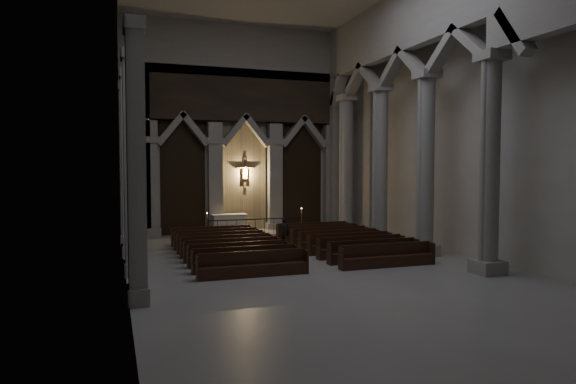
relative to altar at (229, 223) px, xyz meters
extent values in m
plane|color=gray|center=(1.12, -11.00, -0.66)|extent=(24.00, 24.00, 0.00)
cube|color=#ABA8A0|center=(1.12, 1.00, 5.34)|extent=(14.00, 0.10, 12.00)
cube|color=#ABA8A0|center=(-5.88, -11.00, 5.34)|extent=(0.10, 24.00, 12.00)
cube|color=#ABA8A0|center=(8.12, -11.00, 5.34)|extent=(0.10, 24.00, 12.00)
cube|color=gray|center=(-4.28, 0.50, 2.54)|extent=(0.80, 0.50, 6.40)
cube|color=gray|center=(-4.28, 0.50, -0.41)|extent=(1.05, 0.70, 0.50)
cube|color=gray|center=(-4.28, 0.50, 4.69)|extent=(1.00, 0.65, 0.35)
cube|color=gray|center=(-0.68, 0.50, 2.54)|extent=(0.80, 0.50, 6.40)
cube|color=gray|center=(-0.68, 0.50, -0.41)|extent=(1.05, 0.70, 0.50)
cube|color=gray|center=(-0.68, 0.50, 4.69)|extent=(1.00, 0.65, 0.35)
cube|color=gray|center=(2.92, 0.50, 2.54)|extent=(0.80, 0.50, 6.40)
cube|color=gray|center=(2.92, 0.50, -0.41)|extent=(1.05, 0.70, 0.50)
cube|color=gray|center=(2.92, 0.50, 4.69)|extent=(1.00, 0.65, 0.35)
cube|color=gray|center=(6.52, 0.50, 2.54)|extent=(0.80, 0.50, 6.40)
cube|color=gray|center=(6.52, 0.50, -0.41)|extent=(1.05, 0.70, 0.50)
cube|color=gray|center=(6.52, 0.50, 4.69)|extent=(1.00, 0.65, 0.35)
cube|color=black|center=(-2.48, 0.85, 2.84)|extent=(2.60, 0.15, 7.00)
cube|color=#968361|center=(1.12, 0.85, 2.84)|extent=(2.60, 0.15, 7.00)
cube|color=black|center=(4.72, 0.85, 2.84)|extent=(2.60, 0.15, 7.00)
cube|color=black|center=(1.12, 0.50, 7.34)|extent=(12.00, 0.50, 3.00)
cube|color=gray|center=(-5.08, 0.50, 3.84)|extent=(1.60, 0.50, 9.00)
cube|color=gray|center=(7.32, 0.50, 3.84)|extent=(1.60, 0.50, 9.00)
cube|color=gray|center=(1.12, 0.50, 9.84)|extent=(14.00, 0.50, 3.00)
plane|color=#ECC56A|center=(1.12, 0.82, 2.84)|extent=(1.50, 0.00, 1.50)
cube|color=brown|center=(1.12, 0.73, 2.84)|extent=(0.13, 0.08, 1.80)
cube|color=brown|center=(1.12, 0.73, 3.19)|extent=(1.10, 0.08, 0.13)
cube|color=tan|center=(1.12, 0.67, 2.79)|extent=(0.26, 0.10, 0.60)
sphere|color=tan|center=(1.12, 0.67, 3.19)|extent=(0.17, 0.17, 0.17)
cylinder|color=tan|center=(0.86, 0.67, 3.16)|extent=(0.45, 0.08, 0.08)
cylinder|color=tan|center=(1.38, 0.67, 3.16)|extent=(0.45, 0.08, 0.08)
cube|color=gray|center=(6.62, -1.50, -0.41)|extent=(1.00, 1.00, 0.50)
cylinder|color=gray|center=(6.62, -1.50, 3.34)|extent=(0.70, 0.70, 7.50)
cube|color=gray|center=(6.62, -1.50, 7.19)|extent=(0.95, 0.95, 0.35)
cube|color=gray|center=(6.62, -5.50, -0.41)|extent=(1.00, 1.00, 0.50)
cylinder|color=gray|center=(6.62, -5.50, 3.34)|extent=(0.70, 0.70, 7.50)
cube|color=gray|center=(6.62, -5.50, 7.19)|extent=(0.95, 0.95, 0.35)
cube|color=gray|center=(6.62, -9.50, -0.41)|extent=(1.00, 1.00, 0.50)
cylinder|color=gray|center=(6.62, -9.50, 3.34)|extent=(0.70, 0.70, 7.50)
cube|color=gray|center=(6.62, -9.50, 7.19)|extent=(0.95, 0.95, 0.35)
cube|color=gray|center=(6.62, -13.50, -0.41)|extent=(1.00, 1.00, 0.50)
cylinder|color=gray|center=(6.62, -13.50, 3.34)|extent=(0.70, 0.70, 7.50)
cube|color=gray|center=(6.62, -13.50, 7.19)|extent=(0.95, 0.95, 0.35)
cube|color=gray|center=(6.62, 0.40, 3.94)|extent=(0.55, 1.20, 9.20)
cube|color=gray|center=(-5.63, -1.50, -0.41)|extent=(0.60, 1.00, 0.50)
cube|color=gray|center=(-5.63, -1.50, 3.34)|extent=(0.50, 0.80, 7.50)
cube|color=gray|center=(-5.63, -1.50, 7.19)|extent=(0.60, 1.00, 0.35)
cube|color=gray|center=(-5.63, -5.50, -0.41)|extent=(0.60, 1.00, 0.50)
cube|color=gray|center=(-5.63, -5.50, 3.34)|extent=(0.50, 0.80, 7.50)
cube|color=gray|center=(-5.63, -5.50, 7.19)|extent=(0.60, 1.00, 0.35)
cube|color=gray|center=(-5.63, -9.50, -0.41)|extent=(0.60, 1.00, 0.50)
cube|color=gray|center=(-5.63, -9.50, 3.34)|extent=(0.50, 0.80, 7.50)
cube|color=gray|center=(-5.63, -9.50, 7.19)|extent=(0.60, 1.00, 0.35)
cube|color=gray|center=(-5.63, -13.50, -0.41)|extent=(0.60, 1.00, 0.50)
cube|color=gray|center=(-5.63, -13.50, 3.34)|extent=(0.50, 0.80, 7.50)
cube|color=gray|center=(-5.63, -13.50, 7.19)|extent=(0.60, 1.00, 0.35)
cube|color=gray|center=(1.12, -0.40, -0.59)|extent=(8.50, 2.60, 0.15)
cube|color=beige|center=(0.00, 0.00, -0.02)|extent=(1.86, 0.72, 0.98)
cube|color=silver|center=(0.00, 0.00, 0.49)|extent=(2.01, 0.80, 0.04)
cube|color=black|center=(1.12, -1.63, 0.34)|extent=(5.27, 0.05, 0.05)
cube|color=black|center=(-1.51, -1.63, -0.14)|extent=(0.09, 0.09, 1.05)
cube|color=black|center=(3.76, -1.63, -0.14)|extent=(0.09, 0.09, 1.05)
cylinder|color=black|center=(-0.99, -1.63, -0.17)|extent=(0.02, 0.02, 0.97)
cylinder|color=black|center=(-0.46, -1.63, -0.17)|extent=(0.02, 0.02, 0.97)
cylinder|color=black|center=(0.07, -1.63, -0.17)|extent=(0.02, 0.02, 0.97)
cylinder|color=black|center=(0.59, -1.63, -0.17)|extent=(0.02, 0.02, 0.97)
cylinder|color=black|center=(1.12, -1.63, -0.17)|extent=(0.02, 0.02, 0.97)
cylinder|color=black|center=(1.65, -1.63, -0.17)|extent=(0.02, 0.02, 0.97)
cylinder|color=black|center=(2.17, -1.63, -0.17)|extent=(0.02, 0.02, 0.97)
cylinder|color=black|center=(2.70, -1.63, -0.17)|extent=(0.02, 0.02, 0.97)
cylinder|color=black|center=(3.23, -1.63, -0.17)|extent=(0.02, 0.02, 0.97)
cylinder|color=#A77733|center=(-1.56, -1.75, -0.64)|extent=(0.25, 0.25, 0.05)
cylinder|color=#A77733|center=(-1.56, -1.75, -0.05)|extent=(0.04, 0.04, 1.18)
cylinder|color=#A77733|center=(-1.56, -1.75, 0.54)|extent=(0.12, 0.12, 0.02)
cylinder|color=beige|center=(-1.56, -1.75, 0.65)|extent=(0.05, 0.05, 0.20)
sphere|color=#FEBD58|center=(-1.56, -1.75, 0.77)|extent=(0.05, 0.05, 0.05)
cylinder|color=#A77733|center=(3.73, -1.84, -0.64)|extent=(0.27, 0.27, 0.06)
cylinder|color=#A77733|center=(3.73, -1.84, 0.00)|extent=(0.04, 0.04, 1.27)
cylinder|color=#A77733|center=(3.73, -1.84, 0.64)|extent=(0.13, 0.13, 0.02)
cylinder|color=beige|center=(3.73, -1.84, 0.75)|extent=(0.05, 0.05, 0.22)
sphere|color=#FEBD58|center=(3.73, -1.84, 0.89)|extent=(0.05, 0.05, 0.05)
cube|color=black|center=(-1.58, -3.38, -0.45)|extent=(3.98, 0.38, 0.43)
cube|color=black|center=(-1.58, -3.20, 0.00)|extent=(3.98, 0.07, 0.47)
cube|color=black|center=(-3.57, -3.38, -0.24)|extent=(0.06, 0.43, 0.85)
cube|color=black|center=(0.41, -3.38, -0.24)|extent=(0.06, 0.43, 0.85)
cube|color=black|center=(3.82, -3.38, -0.45)|extent=(3.98, 0.38, 0.43)
cube|color=black|center=(3.82, -3.20, 0.00)|extent=(3.98, 0.07, 0.47)
cube|color=black|center=(1.83, -3.38, -0.24)|extent=(0.06, 0.43, 0.85)
cube|color=black|center=(5.81, -3.38, -0.24)|extent=(0.06, 0.43, 0.85)
cube|color=black|center=(-1.58, -4.50, -0.45)|extent=(3.98, 0.38, 0.43)
cube|color=black|center=(-1.58, -4.32, 0.00)|extent=(3.98, 0.07, 0.47)
cube|color=black|center=(-3.57, -4.50, -0.24)|extent=(0.06, 0.43, 0.85)
cube|color=black|center=(0.41, -4.50, -0.24)|extent=(0.06, 0.43, 0.85)
cube|color=black|center=(3.82, -4.50, -0.45)|extent=(3.98, 0.38, 0.43)
cube|color=black|center=(3.82, -4.32, 0.00)|extent=(3.98, 0.07, 0.47)
cube|color=black|center=(1.83, -4.50, -0.24)|extent=(0.06, 0.43, 0.85)
cube|color=black|center=(5.81, -4.50, -0.24)|extent=(0.06, 0.43, 0.85)
cube|color=black|center=(-1.58, -5.61, -0.45)|extent=(3.98, 0.38, 0.43)
cube|color=black|center=(-1.58, -5.43, 0.00)|extent=(3.98, 0.07, 0.47)
cube|color=black|center=(-3.57, -5.61, -0.24)|extent=(0.06, 0.43, 0.85)
cube|color=black|center=(0.41, -5.61, -0.24)|extent=(0.06, 0.43, 0.85)
cube|color=black|center=(3.82, -5.61, -0.45)|extent=(3.98, 0.38, 0.43)
cube|color=black|center=(3.82, -5.43, 0.00)|extent=(3.98, 0.07, 0.47)
cube|color=black|center=(1.83, -5.61, -0.24)|extent=(0.06, 0.43, 0.85)
cube|color=black|center=(5.81, -5.61, -0.24)|extent=(0.06, 0.43, 0.85)
cube|color=black|center=(-1.58, -6.73, -0.45)|extent=(3.98, 0.38, 0.43)
cube|color=black|center=(-1.58, -6.55, 0.00)|extent=(3.98, 0.07, 0.47)
cube|color=black|center=(-3.57, -6.73, -0.24)|extent=(0.06, 0.43, 0.85)
cube|color=black|center=(0.41, -6.73, -0.24)|extent=(0.06, 0.43, 0.85)
cube|color=black|center=(3.82, -6.73, -0.45)|extent=(3.98, 0.38, 0.43)
cube|color=black|center=(3.82, -6.55, 0.00)|extent=(3.98, 0.07, 0.47)
cube|color=black|center=(1.83, -6.73, -0.24)|extent=(0.06, 0.43, 0.85)
cube|color=black|center=(5.81, -6.73, -0.24)|extent=(0.06, 0.43, 0.85)
cube|color=black|center=(-1.58, -7.85, -0.45)|extent=(3.98, 0.38, 0.43)
cube|color=black|center=(-1.58, -7.67, 0.00)|extent=(3.98, 0.07, 0.47)
cube|color=black|center=(-3.57, -7.85, -0.24)|extent=(0.06, 0.43, 0.85)
cube|color=black|center=(0.41, -7.85, -0.24)|extent=(0.06, 0.43, 0.85)
cube|color=black|center=(3.82, -7.85, -0.45)|extent=(3.98, 0.38, 0.43)
cube|color=black|center=(3.82, -7.67, 0.00)|extent=(3.98, 0.07, 0.47)
cube|color=black|center=(1.83, -7.85, -0.24)|extent=(0.06, 0.43, 0.85)
cube|color=black|center=(5.81, -7.85, -0.24)|extent=(0.06, 0.43, 0.85)
cube|color=black|center=(-1.58, -8.97, -0.45)|extent=(3.98, 0.38, 0.43)
cube|color=black|center=(-1.58, -8.79, 0.00)|extent=(3.98, 0.07, 0.47)
cube|color=black|center=(-3.57, -8.97, -0.24)|extent=(0.06, 0.43, 0.85)
cube|color=black|center=(0.41, -8.97, -0.24)|extent=(0.06, 0.43, 0.85)
cube|color=black|center=(3.82, -8.97, -0.45)|extent=(3.98, 0.38, 0.43)
cube|color=black|center=(3.82, -8.79, 0.00)|extent=(3.98, 0.07, 0.47)
cube|color=black|center=(1.83, -8.97, -0.24)|extent=(0.06, 0.43, 0.85)
cube|color=black|center=(5.81, -8.97, -0.24)|extent=(0.06, 0.43, 0.85)
cube|color=black|center=(-1.58, -10.08, -0.45)|extent=(3.98, 0.38, 0.43)
cube|color=black|center=(-1.58, -9.90, 0.00)|extent=(3.98, 0.07, 0.47)
cube|color=black|center=(-3.57, -10.08, -0.24)|extent=(0.06, 0.43, 0.85)
cube|color=black|center=(0.41, -10.08, -0.24)|extent=(0.06, 0.43, 0.85)
cube|color=black|center=(3.82, -10.08, -0.45)|extent=(3.98, 0.38, 0.43)
cube|color=black|center=(3.82, -9.90, 0.00)|extent=(3.98, 0.07, 0.47)
cube|color=black|center=(1.83, -10.08, -0.24)|extent=(0.06, 0.43, 0.85)
cube|color=black|center=(5.81, -10.08, -0.24)|extent=(0.06, 0.43, 0.85)
cube|color=black|center=(-1.58, -11.20, -0.45)|extent=(3.98, 0.38, 0.43)
cube|color=black|center=(-1.58, -11.02, 0.00)|extent=(3.98, 0.07, 0.47)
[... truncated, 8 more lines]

